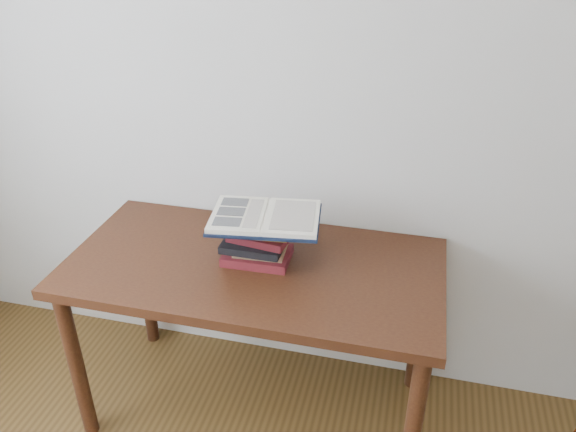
# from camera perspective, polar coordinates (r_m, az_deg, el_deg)

# --- Properties ---
(desk) EXTENTS (1.42, 0.71, 0.76)m
(desk) POSITION_cam_1_polar(r_m,az_deg,el_deg) (2.19, -3.44, -6.90)
(desk) COLOR #3F210F
(desk) RESTS_ON ground
(book_stack) EXTENTS (0.26, 0.20, 0.18)m
(book_stack) POSITION_cam_1_polar(r_m,az_deg,el_deg) (2.11, -3.06, -2.35)
(book_stack) COLOR maroon
(book_stack) RESTS_ON desk
(open_book) EXTENTS (0.43, 0.33, 0.03)m
(open_book) POSITION_cam_1_polar(r_m,az_deg,el_deg) (2.04, -2.31, -0.13)
(open_book) COLOR black
(open_book) RESTS_ON book_stack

